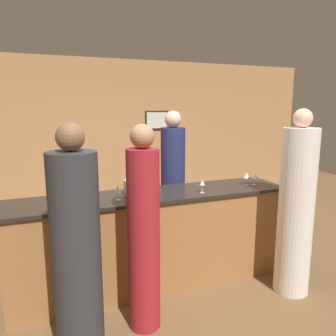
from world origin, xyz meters
The scene contains 13 objects.
ground_plane centered at (0.00, 0.00, 0.00)m, with size 14.00×14.00×0.00m, color brown.
back_wall centered at (0.00, 2.48, 1.40)m, with size 8.00×0.08×2.80m.
bar_counter centered at (0.00, 0.00, 0.54)m, with size 3.09×0.65×1.07m.
bartender centered at (0.51, 0.70, 0.92)m, with size 0.32×0.32×1.94m.
guest_0 centered at (-0.32, -0.65, 0.88)m, with size 0.29×0.29×1.85m.
guest_1 centered at (-0.91, -0.80, 0.87)m, with size 0.38×0.38×1.88m.
guest_2 centered at (1.35, -0.67, 0.92)m, with size 0.36×0.36×1.98m.
wine_bottle_0 centered at (-0.67, -0.21, 1.19)m, with size 0.07×0.07×0.30m.
ice_bucket centered at (-0.22, 0.01, 1.15)m, with size 0.20×0.20×0.17m.
wine_glass_0 centered at (-0.42, -0.11, 1.18)m, with size 0.07×0.07×0.15m.
wine_glass_1 centered at (1.16, -0.04, 1.18)m, with size 0.08×0.08×0.15m.
wine_glass_2 centered at (0.50, -0.17, 1.18)m, with size 0.06×0.06×0.15m.
wine_glass_3 centered at (1.26, -0.07, 1.18)m, with size 0.08×0.08×0.15m.
Camera 1 is at (-1.11, -3.26, 1.99)m, focal length 35.00 mm.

